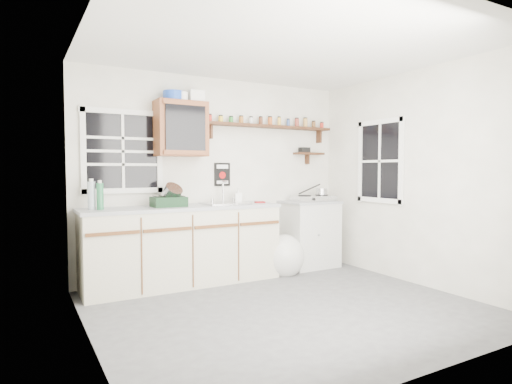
% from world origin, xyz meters
% --- Properties ---
extents(room, '(3.64, 3.24, 2.54)m').
position_xyz_m(room, '(0.00, 0.00, 1.25)').
color(room, '#4A4A4D').
rests_on(room, ground).
extents(main_cabinet, '(2.31, 0.63, 0.92)m').
position_xyz_m(main_cabinet, '(-0.58, 1.30, 0.46)').
color(main_cabinet, beige).
rests_on(main_cabinet, floor).
extents(right_cabinet, '(0.73, 0.57, 0.91)m').
position_xyz_m(right_cabinet, '(1.25, 1.32, 0.46)').
color(right_cabinet, beige).
rests_on(right_cabinet, floor).
extents(sink, '(0.52, 0.44, 0.29)m').
position_xyz_m(sink, '(-0.05, 1.30, 0.93)').
color(sink, '#B9B9BD').
rests_on(sink, main_cabinet).
extents(upper_cabinet, '(0.60, 0.32, 0.65)m').
position_xyz_m(upper_cabinet, '(-0.55, 1.44, 1.82)').
color(upper_cabinet, brown).
rests_on(upper_cabinet, wall_back).
extents(upper_cabinet_clutter, '(0.49, 0.24, 0.14)m').
position_xyz_m(upper_cabinet_clutter, '(-0.54, 1.44, 2.21)').
color(upper_cabinet_clutter, '#1B44B5').
rests_on(upper_cabinet_clutter, upper_cabinet).
extents(spice_shelf, '(1.91, 0.18, 0.35)m').
position_xyz_m(spice_shelf, '(0.73, 1.51, 1.93)').
color(spice_shelf, black).
rests_on(spice_shelf, wall_back).
extents(secondary_shelf, '(0.45, 0.16, 0.24)m').
position_xyz_m(secondary_shelf, '(1.36, 1.52, 1.58)').
color(secondary_shelf, black).
rests_on(secondary_shelf, wall_back).
extents(warning_sign, '(0.22, 0.02, 0.30)m').
position_xyz_m(warning_sign, '(0.05, 1.59, 1.28)').
color(warning_sign, black).
rests_on(warning_sign, wall_back).
extents(window_back, '(0.93, 0.03, 0.98)m').
position_xyz_m(window_back, '(-1.20, 1.59, 1.55)').
color(window_back, black).
rests_on(window_back, wall_back).
extents(window_right, '(0.03, 0.78, 1.08)m').
position_xyz_m(window_right, '(1.79, 0.55, 1.45)').
color(window_right, black).
rests_on(window_right, wall_back).
extents(water_bottles, '(0.15, 0.13, 0.33)m').
position_xyz_m(water_bottles, '(-1.55, 1.31, 1.07)').
color(water_bottles, '#A3B4BF').
rests_on(water_bottles, main_cabinet).
extents(dish_rack, '(0.37, 0.29, 0.28)m').
position_xyz_m(dish_rack, '(-0.75, 1.29, 1.01)').
color(dish_rack, black).
rests_on(dish_rack, main_cabinet).
extents(soap_bottle, '(0.11, 0.11, 0.19)m').
position_xyz_m(soap_bottle, '(0.18, 1.39, 1.01)').
color(soap_bottle, silver).
rests_on(soap_bottle, main_cabinet).
extents(rag, '(0.14, 0.13, 0.02)m').
position_xyz_m(rag, '(0.42, 1.26, 0.93)').
color(rag, maroon).
rests_on(rag, main_cabinet).
extents(hotplate, '(0.62, 0.37, 0.08)m').
position_xyz_m(hotplate, '(1.30, 1.31, 0.95)').
color(hotplate, '#B9B9BD').
rests_on(hotplate, right_cabinet).
extents(saucepan, '(0.35, 0.27, 0.17)m').
position_xyz_m(saucepan, '(1.44, 1.31, 1.03)').
color(saucepan, '#B9B9BD').
rests_on(saucepan, hotplate).
extents(trash_bag, '(0.48, 0.43, 0.55)m').
position_xyz_m(trash_bag, '(0.70, 1.12, 0.23)').
color(trash_bag, silver).
rests_on(trash_bag, floor).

